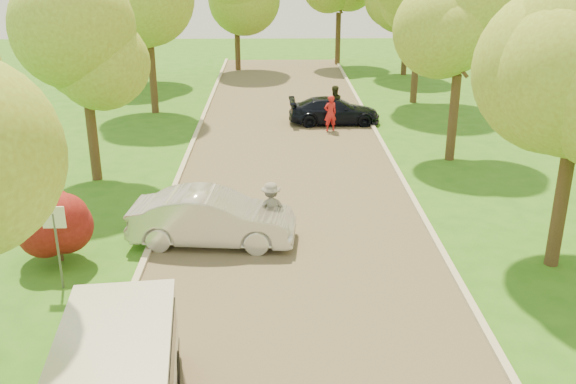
{
  "coord_description": "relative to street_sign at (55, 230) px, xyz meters",
  "views": [
    {
      "loc": [
        -0.53,
        -10.09,
        7.91
      ],
      "look_at": [
        -0.16,
        7.12,
        1.3
      ],
      "focal_mm": 40.0,
      "sensor_mm": 36.0,
      "label": 1
    }
  ],
  "objects": [
    {
      "name": "red_shrub",
      "position": [
        -0.5,
        1.5,
        -0.47
      ],
      "size": [
        1.7,
        1.7,
        1.95
      ],
      "color": "#382619",
      "rests_on": "ground"
    },
    {
      "name": "dark_sedan",
      "position": [
        8.1,
        15.61,
        -0.94
      ],
      "size": [
        4.33,
        1.81,
        1.25
      ],
      "primitive_type": "imported",
      "rotation": [
        0.0,
        0.0,
        1.59
      ],
      "color": "black",
      "rests_on": "ground"
    },
    {
      "name": "road",
      "position": [
        5.8,
        4.0,
        -1.56
      ],
      "size": [
        8.0,
        60.0,
        0.01
      ],
      "primitive_type": "cube",
      "color": "#4C4438",
      "rests_on": "ground"
    },
    {
      "name": "person_striped",
      "position": [
        7.8,
        14.28,
        -0.74
      ],
      "size": [
        0.69,
        0.56,
        1.65
      ],
      "primitive_type": "imported",
      "rotation": [
        0.0,
        0.0,
        3.46
      ],
      "color": "red",
      "rests_on": "ground"
    },
    {
      "name": "longboard",
      "position": [
        5.15,
        2.91,
        -1.48
      ],
      "size": [
        0.39,
        0.83,
        0.09
      ],
      "rotation": [
        0.0,
        0.0,
        3.35
      ],
      "color": "black",
      "rests_on": "ground"
    },
    {
      "name": "curb_left",
      "position": [
        1.75,
        4.0,
        -1.5
      ],
      "size": [
        0.18,
        60.0,
        0.12
      ],
      "primitive_type": "cube",
      "color": "#B2AD9E",
      "rests_on": "ground"
    },
    {
      "name": "curb_right",
      "position": [
        9.85,
        4.0,
        -1.5
      ],
      "size": [
        0.18,
        60.0,
        0.12
      ],
      "primitive_type": "cube",
      "color": "#B2AD9E",
      "rests_on": "ground"
    },
    {
      "name": "tree_r_midb",
      "position": [
        12.4,
        10.0,
        3.32
      ],
      "size": [
        4.51,
        4.4,
        7.01
      ],
      "color": "#382619",
      "rests_on": "ground"
    },
    {
      "name": "street_sign",
      "position": [
        0.0,
        0.0,
        0.0
      ],
      "size": [
        0.55,
        0.06,
        2.17
      ],
      "color": "#59595E",
      "rests_on": "ground"
    },
    {
      "name": "tree_l_midb",
      "position": [
        -1.01,
        8.0,
        3.02
      ],
      "size": [
        4.3,
        4.2,
        6.62
      ],
      "color": "#382619",
      "rests_on": "ground"
    },
    {
      "name": "person_olive",
      "position": [
        8.1,
        15.8,
        -0.67
      ],
      "size": [
        1.01,
        0.87,
        1.79
      ],
      "primitive_type": "imported",
      "rotation": [
        0.0,
        0.0,
        3.39
      ],
      "color": "#282E1B",
      "rests_on": "ground"
    },
    {
      "name": "tree_l_far",
      "position": [
        -0.59,
        18.0,
        3.9
      ],
      "size": [
        4.92,
        4.8,
        7.79
      ],
      "color": "#382619",
      "rests_on": "ground"
    },
    {
      "name": "silver_sedan",
      "position": [
        3.5,
        2.53,
        -0.8
      ],
      "size": [
        4.77,
        2.03,
        1.53
      ],
      "primitive_type": "imported",
      "rotation": [
        0.0,
        0.0,
        1.48
      ],
      "color": "silver",
      "rests_on": "ground"
    },
    {
      "name": "skateboarder",
      "position": [
        5.15,
        2.91,
        -0.68
      ],
      "size": [
        1.11,
        0.78,
        1.56
      ],
      "primitive_type": "imported",
      "rotation": [
        0.0,
        0.0,
        3.35
      ],
      "color": "slate",
      "rests_on": "longboard"
    }
  ]
}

